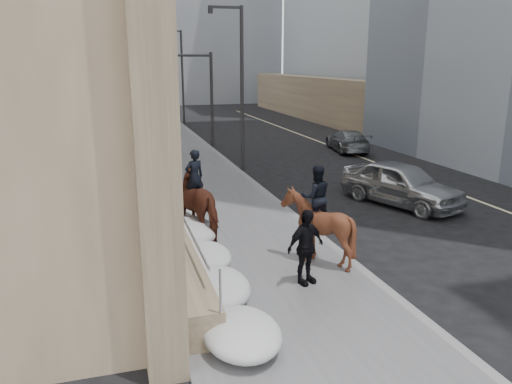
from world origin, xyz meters
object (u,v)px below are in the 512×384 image
mounted_horse_left (202,201)px  car_grey (347,141)px  mounted_horse_right (317,223)px  pedestrian (306,247)px  car_silver (401,184)px

mounted_horse_left → car_grey: (11.58, 13.15, -0.56)m
mounted_horse_right → pedestrian: (-0.80, -1.18, -0.16)m
mounted_horse_left → car_silver: 8.27m
mounted_horse_left → pedestrian: (1.76, -4.20, -0.16)m
mounted_horse_right → pedestrian: 1.44m
mounted_horse_left → car_grey: bearing=-151.3°
mounted_horse_right → car_silver: (5.54, 4.63, -0.38)m
mounted_horse_left → car_grey: 17.53m
pedestrian → car_silver: bearing=22.0°
mounted_horse_left → mounted_horse_right: size_ratio=1.02×
pedestrian → car_silver: size_ratio=0.38×
pedestrian → car_silver: pedestrian is taller
mounted_horse_right → car_grey: mounted_horse_right is taller
car_silver → car_grey: bearing=52.6°
car_grey → pedestrian: bearing=70.6°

